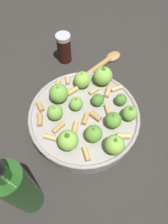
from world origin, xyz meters
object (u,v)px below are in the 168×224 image
pepper_shaker (64,48)px  wooden_spoon (94,70)px  olive_oil_bottle (20,190)px  cooking_pan (85,117)px

pepper_shaker → wooden_spoon: bearing=-129.2°
pepper_shaker → olive_oil_bottle: olive_oil_bottle is taller
pepper_shaker → olive_oil_bottle: (-0.39, 0.12, 0.05)m
pepper_shaker → olive_oil_bottle: 0.42m
cooking_pan → pepper_shaker: 0.24m
cooking_pan → olive_oil_bottle: size_ratio=1.13×
cooking_pan → pepper_shaker: size_ratio=2.89×
cooking_pan → olive_oil_bottle: olive_oil_bottle is taller
wooden_spoon → pepper_shaker: bearing=50.8°
olive_oil_bottle → wooden_spoon: size_ratio=1.04×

